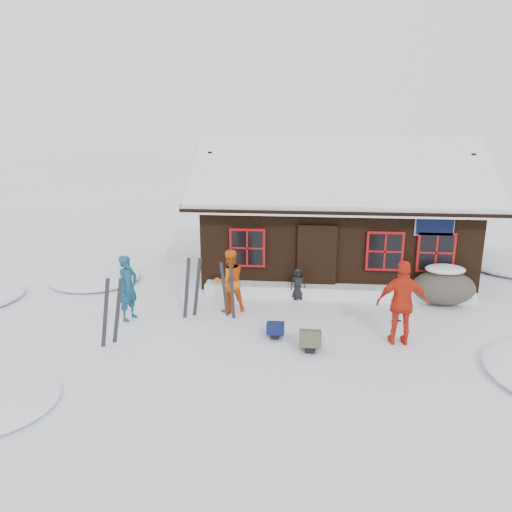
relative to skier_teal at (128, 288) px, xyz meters
The scene contains 15 objects.
ground 3.96m from the skier_teal, ahead, with size 120.00×120.00×0.00m, color white.
mountain_hut 7.29m from the skier_teal, 42.29° to the left, with size 8.90×6.09×4.42m.
snow_drift 5.82m from the skier_teal, 21.84° to the left, with size 7.60×0.60×0.35m, color white.
snow_mounds 5.85m from the skier_teal, 17.73° to the left, with size 20.60×13.20×0.48m.
skier_teal is the anchor object (origin of this frame).
skier_orange_left 2.59m from the skier_teal, 17.71° to the left, with size 0.82×0.64×1.69m, color #E45D10.
skier_orange_right 6.67m from the skier_teal, ahead, with size 1.15×0.48×1.96m, color red.
skier_crouched 4.66m from the skier_teal, 23.90° to the left, with size 0.44×0.29×0.91m, color black.
boulder 8.47m from the skier_teal, 13.02° to the left, with size 1.70×1.28×0.99m.
ski_pair_left 1.44m from the skier_teal, 85.35° to the right, with size 0.54×0.31×1.61m.
ski_pair_mid 2.53m from the skier_teal, ahead, with size 0.42×0.23×1.50m.
ski_pair_right 1.60m from the skier_teal, 12.35° to the left, with size 0.51×0.24×1.62m.
ski_poles 6.75m from the skier_teal, ahead, with size 0.24×0.12×1.37m.
backpack_blue 3.90m from the skier_teal, 10.77° to the right, with size 0.40×0.54×0.29m, color #0F1443.
backpack_olive 4.80m from the skier_teal, 15.79° to the right, with size 0.49×0.64×0.35m, color #484B35.
Camera 1 is at (0.50, -11.41, 5.00)m, focal length 35.00 mm.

